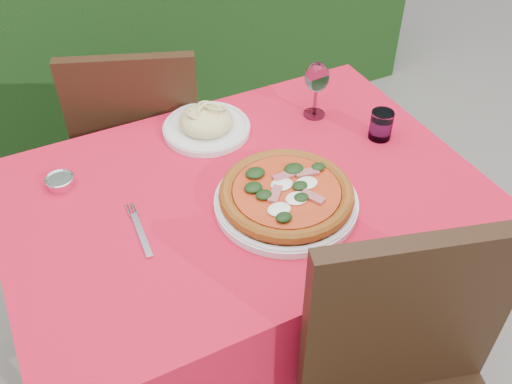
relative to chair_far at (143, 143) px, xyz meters
name	(u,v)px	position (x,y,z in m)	size (l,w,h in m)	color
ground	(245,344)	(0.11, -0.59, -0.54)	(60.00, 60.00, 0.00)	slate
dining_table	(242,228)	(0.11, -0.59, 0.06)	(1.26, 0.86, 0.75)	#432D15
chair_far	(143,143)	(0.00, 0.00, 0.00)	(0.55, 0.55, 0.94)	black
pizza_plate	(286,196)	(0.19, -0.71, 0.24)	(0.45, 0.45, 0.07)	white
pasta_plate	(206,124)	(0.13, -0.31, 0.24)	(0.27, 0.27, 0.08)	silver
water_glass	(381,126)	(0.58, -0.57, 0.25)	(0.07, 0.07, 0.09)	silver
wine_glass	(317,79)	(0.47, -0.38, 0.34)	(0.08, 0.08, 0.18)	silver
fork	(142,235)	(-0.18, -0.64, 0.22)	(0.03, 0.22, 0.01)	silver
steel_ramekin	(60,182)	(-0.32, -0.36, 0.23)	(0.07, 0.07, 0.03)	silver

